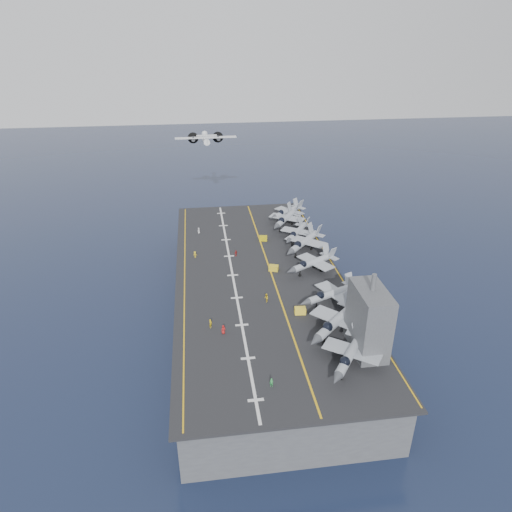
{
  "coord_description": "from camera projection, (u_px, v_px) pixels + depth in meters",
  "views": [
    {
      "loc": [
        -13.04,
        -92.18,
        61.28
      ],
      "look_at": [
        0.0,
        4.0,
        13.0
      ],
      "focal_mm": 32.0,
      "sensor_mm": 36.0,
      "label": 1
    }
  ],
  "objects": [
    {
      "name": "fighter_jet_5",
      "position": [
        304.0,
        241.0,
        115.66
      ],
      "size": [
        18.17,
        18.7,
        5.44
      ],
      "primitive_type": null,
      "color": "#8E979F",
      "rests_on": "flight_deck"
    },
    {
      "name": "fighter_jet_6",
      "position": [
        297.0,
        232.0,
        122.03
      ],
      "size": [
        15.28,
        16.65,
        4.81
      ],
      "primitive_type": null,
      "color": "gray",
      "rests_on": "flight_deck"
    },
    {
      "name": "crew_3",
      "position": [
        195.0,
        254.0,
        113.2
      ],
      "size": [
        1.14,
        0.96,
        1.62
      ],
      "primitive_type": "imported",
      "color": "yellow",
      "rests_on": "flight_deck"
    },
    {
      "name": "fighter_jet_8",
      "position": [
        288.0,
        211.0,
        135.91
      ],
      "size": [
        16.45,
        15.77,
        4.77
      ],
      "primitive_type": null,
      "color": "#9CA6AD",
      "rests_on": "flight_deck"
    },
    {
      "name": "deck_edge_port",
      "position": [
        185.0,
        278.0,
        103.96
      ],
      "size": [
        0.25,
        90.0,
        0.02
      ],
      "primitive_type": "cube",
      "color": "gold",
      "rests_on": "flight_deck"
    },
    {
      "name": "fighter_jet_7",
      "position": [
        286.0,
        218.0,
        130.41
      ],
      "size": [
        16.76,
        18.19,
        5.26
      ],
      "primitive_type": null,
      "color": "#9FA8B0",
      "rests_on": "flight_deck"
    },
    {
      "name": "crew_1",
      "position": [
        211.0,
        324.0,
        86.43
      ],
      "size": [
        1.17,
        1.3,
        1.81
      ],
      "primitive_type": "imported",
      "color": "gold",
      "rests_on": "flight_deck"
    },
    {
      "name": "crew_0",
      "position": [
        223.0,
        329.0,
        84.76
      ],
      "size": [
        1.26,
        1.07,
        1.78
      ],
      "primitive_type": "imported",
      "color": "#B21919",
      "rests_on": "flight_deck"
    },
    {
      "name": "crew_6",
      "position": [
        272.0,
        383.0,
        72.09
      ],
      "size": [
        1.15,
        1.02,
        1.6
      ],
      "primitive_type": "imported",
      "color": "green",
      "rests_on": "flight_deck"
    },
    {
      "name": "crew_4",
      "position": [
        236.0,
        253.0,
        113.9
      ],
      "size": [
        1.14,
        1.08,
        1.59
      ],
      "primitive_type": "imported",
      "color": "red",
      "rests_on": "flight_deck"
    },
    {
      "name": "island_superstructure",
      "position": [
        370.0,
        313.0,
        77.86
      ],
      "size": [
        5.0,
        10.0,
        15.0
      ],
      "primitive_type": null,
      "color": "#56595E",
      "rests_on": "flight_deck"
    },
    {
      "name": "hull",
      "position": [
        258.0,
        293.0,
        108.42
      ],
      "size": [
        36.0,
        90.0,
        10.0
      ],
      "primitive_type": "cube",
      "color": "#56595E",
      "rests_on": "ground"
    },
    {
      "name": "fighter_jet_1",
      "position": [
        337.0,
        320.0,
        84.16
      ],
      "size": [
        19.15,
        19.06,
        5.63
      ],
      "primitive_type": null,
      "color": "#90979F",
      "rests_on": "flight_deck"
    },
    {
      "name": "flight_deck",
      "position": [
        258.0,
        274.0,
        106.1
      ],
      "size": [
        38.0,
        92.0,
        0.4
      ],
      "primitive_type": "cube",
      "color": "black",
      "rests_on": "hull"
    },
    {
      "name": "crew_7",
      "position": [
        266.0,
        298.0,
        94.61
      ],
      "size": [
        0.94,
        1.26,
        1.91
      ],
      "primitive_type": "imported",
      "color": "yellow",
      "rests_on": "flight_deck"
    },
    {
      "name": "fighter_jet_0",
      "position": [
        351.0,
        352.0,
        76.1
      ],
      "size": [
        16.67,
        17.74,
        5.13
      ],
      "primitive_type": null,
      "color": "#929BA3",
      "rests_on": "flight_deck"
    },
    {
      "name": "ground",
      "position": [
        258.0,
        311.0,
        110.64
      ],
      "size": [
        500.0,
        500.0,
        0.0
      ],
      "primitive_type": "plane",
      "color": "#142135",
      "rests_on": "ground"
    },
    {
      "name": "fighter_jet_4",
      "position": [
        313.0,
        262.0,
        105.91
      ],
      "size": [
        17.29,
        15.53,
        5.01
      ],
      "primitive_type": null,
      "color": "gray",
      "rests_on": "flight_deck"
    },
    {
      "name": "fighter_jet_2",
      "position": [
        332.0,
        293.0,
        93.43
      ],
      "size": [
        17.1,
        14.61,
        5.02
      ],
      "primitive_type": null,
      "color": "gray",
      "rests_on": "flight_deck"
    },
    {
      "name": "tow_cart_c",
      "position": [
        263.0,
        238.0,
        122.4
      ],
      "size": [
        2.3,
        1.7,
        1.26
      ],
      "primitive_type": null,
      "color": "#C0AD0C",
      "rests_on": "flight_deck"
    },
    {
      "name": "crew_5",
      "position": [
        199.0,
        231.0,
        126.58
      ],
      "size": [
        1.16,
        1.18,
        1.66
      ],
      "primitive_type": "imported",
      "color": "silver",
      "rests_on": "flight_deck"
    },
    {
      "name": "tow_cart_b",
      "position": [
        274.0,
        268.0,
        107.1
      ],
      "size": [
        2.54,
        2.07,
        1.31
      ],
      "primitive_type": null,
      "color": "gold",
      "rests_on": "flight_deck"
    },
    {
      "name": "transport_plane",
      "position": [
        206.0,
        141.0,
        153.6
      ],
      "size": [
        20.81,
        14.4,
        4.86
      ],
      "primitive_type": null,
      "color": "silver"
    },
    {
      "name": "foul_line",
      "position": [
        271.0,
        273.0,
        106.36
      ],
      "size": [
        0.35,
        90.0,
        0.02
      ],
      "primitive_type": "cube",
      "color": "gold",
      "rests_on": "flight_deck"
    },
    {
      "name": "deck_edge_stbd",
      "position": [
        335.0,
        268.0,
        108.23
      ],
      "size": [
        0.25,
        90.0,
        0.02
      ],
      "primitive_type": "cube",
      "color": "gold",
      "rests_on": "flight_deck"
    },
    {
      "name": "tow_cart_a",
      "position": [
        300.0,
        311.0,
        90.83
      ],
      "size": [
        2.31,
        1.61,
        1.32
      ],
      "primitive_type": null,
      "color": "yellow",
      "rests_on": "flight_deck"
    },
    {
      "name": "landing_centerline",
      "position": [
        233.0,
        275.0,
        105.28
      ],
      "size": [
        0.5,
        90.0,
        0.02
      ],
      "primitive_type": "cube",
      "color": "silver",
      "rests_on": "flight_deck"
    }
  ]
}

